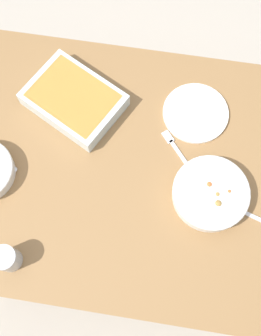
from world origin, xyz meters
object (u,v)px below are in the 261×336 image
stew_bowl (210,194)px  baking_dish (74,99)px  spoon_by_stew (232,207)px  drink_cup (7,259)px  fork_on_table (177,150)px  side_plate (196,113)px

stew_bowl → baking_dish: (0.48, -0.25, 0.00)m
baking_dish → spoon_by_stew: size_ratio=2.13×
drink_cup → spoon_by_stew: bearing=-157.4°
stew_bowl → spoon_by_stew: bearing=162.6°
baking_dish → fork_on_table: size_ratio=2.51×
stew_bowl → fork_on_table: (0.12, -0.14, -0.03)m
stew_bowl → drink_cup: 0.64m
fork_on_table → stew_bowl: bearing=130.3°
stew_bowl → side_plate: 0.29m
drink_cup → fork_on_table: 0.62m
drink_cup → fork_on_table: size_ratio=0.58×
side_plate → fork_on_table: side_plate is taller
stew_bowl → baking_dish: 0.54m
drink_cup → side_plate: 0.75m
stew_bowl → drink_cup: drink_cup is taller
stew_bowl → fork_on_table: stew_bowl is taller
spoon_by_stew → side_plate: bearing=-64.3°
baking_dish → spoon_by_stew: (-0.55, 0.28, -0.03)m
stew_bowl → baking_dish: size_ratio=0.65×
baking_dish → side_plate: (-0.41, -0.03, -0.03)m
stew_bowl → fork_on_table: 0.19m
baking_dish → side_plate: size_ratio=1.67×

